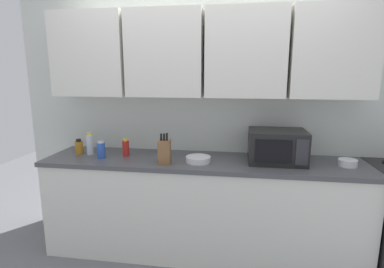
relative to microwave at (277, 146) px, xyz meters
The scene contains 10 objects.
wall_back_with_cabinets 0.87m from the microwave, 162.05° to the left, with size 3.72×0.38×2.60m.
counter_run 0.87m from the microwave, behind, with size 2.85×0.63×0.90m.
microwave is the anchor object (origin of this frame).
knife_block 0.97m from the microwave, 169.40° to the right, with size 0.11×0.13×0.27m.
bottle_blue_cleaner 1.56m from the microwave, behind, with size 0.08×0.08×0.16m.
bottle_red_sauce 1.36m from the microwave, behind, with size 0.06×0.06×0.17m.
bottle_amber_vinegar 1.83m from the microwave, behind, with size 0.08×0.08×0.14m.
bottle_clear_tall 1.72m from the microwave, behind, with size 0.07×0.07×0.20m.
bowl_ceramic_small 0.69m from the microwave, behind, with size 0.22×0.22×0.05m, color silver.
bowl_mixing_large 0.59m from the microwave, ahead, with size 0.15×0.15×0.06m, color silver.
Camera 1 is at (0.30, -2.88, 1.66)m, focal length 28.23 mm.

